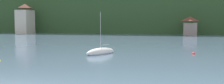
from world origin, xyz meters
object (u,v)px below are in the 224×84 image
sailboat_mid_1 (101,52)px  shore_building_west (25,19)px  mooring_buoy_far (194,54)px  shore_building_westcentral (190,26)px

sailboat_mid_1 → shore_building_west: bearing=-113.7°
sailboat_mid_1 → mooring_buoy_far: (11.19, 2.62, -0.25)m
shore_building_west → mooring_buoy_far: size_ratio=19.94×
sailboat_mid_1 → mooring_buoy_far: sailboat_mid_1 is taller
shore_building_west → shore_building_westcentral: bearing=-0.1°
sailboat_mid_1 → mooring_buoy_far: bearing=130.8°
shore_building_west → shore_building_westcentral: 50.84m
shore_building_west → mooring_buoy_far: 66.31m
shore_building_west → mooring_buoy_far: shore_building_west is taller
shore_building_west → sailboat_mid_1: 60.54m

